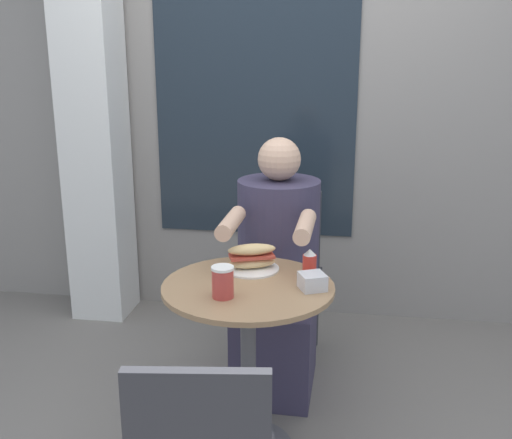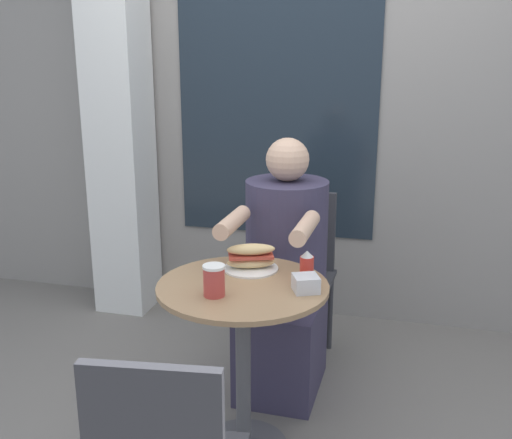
{
  "view_description": "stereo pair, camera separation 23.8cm",
  "coord_description": "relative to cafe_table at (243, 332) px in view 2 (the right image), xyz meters",
  "views": [
    {
      "loc": [
        0.35,
        -2.07,
        1.57
      ],
      "look_at": [
        0.0,
        0.2,
        0.92
      ],
      "focal_mm": 42.0,
      "sensor_mm": 36.0,
      "label": 1
    },
    {
      "loc": [
        0.58,
        -2.02,
        1.57
      ],
      "look_at": [
        0.0,
        0.2,
        0.92
      ],
      "focal_mm": 42.0,
      "sensor_mm": 36.0,
      "label": 2
    }
  ],
  "objects": [
    {
      "name": "drink_cup",
      "position": [
        -0.07,
        -0.13,
        0.26
      ],
      "size": [
        0.08,
        0.08,
        0.12
      ],
      "color": "#B73D38",
      "rests_on": "cafe_table"
    },
    {
      "name": "seated_diner",
      "position": [
        0.05,
        0.53,
        -0.01
      ],
      "size": [
        0.38,
        0.69,
        1.2
      ],
      "rotation": [
        0.0,
        0.0,
        3.12
      ],
      "color": "#38334C",
      "rests_on": "ground_plane"
    },
    {
      "name": "sandwich_on_plate",
      "position": [
        -0.01,
        0.16,
        0.24
      ],
      "size": [
        0.22,
        0.22,
        0.11
      ],
      "rotation": [
        0.0,
        0.0,
        0.35
      ],
      "color": "white",
      "rests_on": "cafe_table"
    },
    {
      "name": "storefront_wall",
      "position": [
        -0.0,
        1.43,
        0.87
      ],
      "size": [
        8.0,
        0.09,
        2.8
      ],
      "color": "gray",
      "rests_on": "ground_plane"
    },
    {
      "name": "cafe_table",
      "position": [
        0.0,
        0.0,
        0.0
      ],
      "size": [
        0.65,
        0.65,
        0.72
      ],
      "color": "#997551",
      "rests_on": "ground_plane"
    },
    {
      "name": "diner_chair",
      "position": [
        0.05,
        0.88,
        -0.0
      ],
      "size": [
        0.39,
        0.39,
        0.87
      ],
      "rotation": [
        0.0,
        0.0,
        3.12
      ],
      "color": "#333338",
      "rests_on": "ground_plane"
    },
    {
      "name": "napkin_box",
      "position": [
        0.24,
        -0.01,
        0.23
      ],
      "size": [
        0.12,
        0.12,
        0.06
      ],
      "rotation": [
        0.0,
        0.0,
        0.42
      ],
      "color": "silver",
      "rests_on": "cafe_table"
    },
    {
      "name": "lattice_pillar",
      "position": [
        -1.1,
        1.21,
        0.68
      ],
      "size": [
        0.32,
        0.32,
        2.4
      ],
      "color": "silver",
      "rests_on": "ground_plane"
    },
    {
      "name": "condiment_bottle",
      "position": [
        0.22,
        0.12,
        0.25
      ],
      "size": [
        0.05,
        0.05,
        0.11
      ],
      "color": "red",
      "rests_on": "cafe_table"
    }
  ]
}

